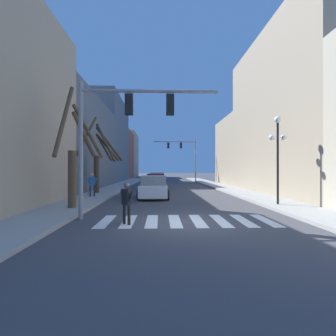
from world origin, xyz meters
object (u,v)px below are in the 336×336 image
car_parked_right_far (157,180)px  street_lamp_right_corner (278,142)px  traffic_signal_far (184,151)px  traffic_signal_near (121,120)px  car_parked_right_mid (154,187)px  car_at_intersection (156,182)px  pedestrian_on_right_sidewalk (127,200)px  pedestrian_crossing_street (92,183)px  street_tree_left_mid (99,158)px  street_tree_left_near (75,157)px

car_parked_right_far → street_lamp_right_corner: bearing=20.7°
traffic_signal_far → street_lamp_right_corner: 24.95m
traffic_signal_near → street_lamp_right_corner: traffic_signal_near is taller
car_parked_right_mid → car_parked_right_far: (0.14, 12.87, 0.01)m
street_lamp_right_corner → car_at_intersection: bearing=118.7°
pedestrian_on_right_sidewalk → pedestrian_crossing_street: pedestrian_crossing_street is taller
traffic_signal_far → street_tree_left_mid: traffic_signal_far is taller
traffic_signal_far → pedestrian_on_right_sidewalk: (-4.73, -28.93, -3.75)m
traffic_signal_near → car_at_intersection: size_ratio=1.23×
car_at_intersection → street_tree_left_mid: size_ratio=0.76×
traffic_signal_far → car_parked_right_far: 9.05m
car_parked_right_far → street_tree_left_near: street_tree_left_near is taller
street_lamp_right_corner → car_parked_right_far: (-6.62, 17.55, -2.72)m
pedestrian_crossing_street → street_tree_left_near: (0.45, -5.10, 1.54)m
street_lamp_right_corner → street_tree_left_mid: street_tree_left_mid is taller
street_tree_left_mid → traffic_signal_near: bearing=-72.4°
traffic_signal_far → street_lamp_right_corner: bearing=-83.5°
pedestrian_on_right_sidewalk → street_tree_left_mid: size_ratio=0.26×
car_at_intersection → pedestrian_on_right_sidewalk: size_ratio=2.97×
pedestrian_crossing_street → street_tree_left_near: street_tree_left_near is taller
street_lamp_right_corner → pedestrian_on_right_sidewalk: size_ratio=3.06×
car_at_intersection → pedestrian_on_right_sidewalk: 16.50m
street_lamp_right_corner → pedestrian_crossing_street: street_lamp_right_corner is taller
traffic_signal_near → pedestrian_on_right_sidewalk: 3.29m
traffic_signal_near → street_lamp_right_corner: (7.87, 3.18, -0.56)m
car_parked_right_mid → pedestrian_on_right_sidewalk: size_ratio=3.01×
pedestrian_on_right_sidewalk → street_tree_left_mid: street_tree_left_mid is taller
traffic_signal_far → traffic_signal_near: bearing=-100.3°
traffic_signal_near → car_parked_right_far: traffic_signal_near is taller
pedestrian_crossing_street → traffic_signal_far: bearing=45.2°
car_parked_right_mid → street_tree_left_mid: bearing=-117.6°
traffic_signal_far → street_tree_left_near: traffic_signal_far is taller
car_at_intersection → street_tree_left_near: bearing=-16.0°
car_parked_right_mid → car_at_intersection: car_at_intersection is taller
street_lamp_right_corner → car_parked_right_far: size_ratio=1.09×
car_parked_right_far → pedestrian_crossing_street: size_ratio=2.71×
car_parked_right_far → street_tree_left_mid: (-4.46, -10.61, 2.13)m
car_parked_right_far → traffic_signal_far: bearing=152.1°
car_parked_right_mid → traffic_signal_near: bearing=-8.1°
car_at_intersection → pedestrian_crossing_street: 9.08m
street_lamp_right_corner → street_tree_left_mid: (-11.08, 6.94, -0.59)m
pedestrian_crossing_street → street_tree_left_mid: 3.22m
street_tree_left_mid → street_tree_left_near: bearing=-85.8°
traffic_signal_near → traffic_signal_far: 28.40m
traffic_signal_near → street_lamp_right_corner: size_ratio=1.20×
car_at_intersection → pedestrian_on_right_sidewalk: car_at_intersection is taller
street_lamp_right_corner → car_at_intersection: 14.29m
street_tree_left_mid → street_tree_left_near: street_tree_left_mid is taller
car_parked_right_mid → pedestrian_on_right_sidewalk: bearing=-5.0°
traffic_signal_far → street_tree_left_mid: (-8.28, -17.82, -1.79)m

